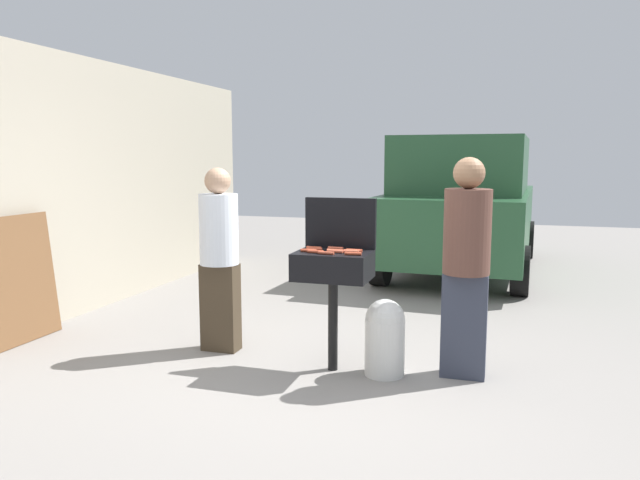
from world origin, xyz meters
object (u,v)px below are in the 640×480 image
object	(u,v)px
hot_dog_4	(336,248)
propane_tank	(385,336)
hot_dog_1	(351,252)
leaning_board	(18,280)
hot_dog_10	(335,251)
bbq_grill	(333,270)
hot_dog_0	(352,251)
parked_minivan	(463,204)
hot_dog_8	(314,249)
hot_dog_2	(354,251)
person_right	(466,260)
hot_dog_9	(314,248)
hot_dog_5	(326,253)
person_left	(219,253)
hot_dog_6	(353,254)
hot_dog_11	(335,251)
hot_dog_3	(315,252)
hot_dog_7	(309,250)

from	to	relation	value
hot_dog_4	propane_tank	xyz separation A→B (m)	(0.44, -0.10, -0.67)
hot_dog_1	leaning_board	xyz separation A→B (m)	(-3.16, -0.13, -0.39)
hot_dog_4	hot_dog_10	size ratio (longest dim) A/B	1.00
bbq_grill	hot_dog_0	xyz separation A→B (m)	(0.15, 0.01, 0.16)
parked_minivan	hot_dog_8	bearing A→B (deg)	82.91
bbq_grill	hot_dog_1	xyz separation A→B (m)	(0.15, -0.02, 0.16)
leaning_board	hot_dog_8	bearing A→B (deg)	3.29
hot_dog_10	parked_minivan	bearing A→B (deg)	82.26
hot_dog_2	person_right	size ratio (longest dim) A/B	0.07
hot_dog_2	hot_dog_4	distance (m)	0.19
hot_dog_9	leaning_board	xyz separation A→B (m)	(-2.82, -0.23, -0.39)
hot_dog_5	hot_dog_1	bearing A→B (deg)	35.64
bbq_grill	person_right	distance (m)	1.05
person_left	hot_dog_4	bearing A→B (deg)	0.16
hot_dog_0	hot_dog_2	world-z (taller)	same
hot_dog_0	person_left	xyz separation A→B (m)	(-1.26, 0.19, -0.10)
bbq_grill	parked_minivan	distance (m)	4.85
hot_dog_6	hot_dog_8	distance (m)	0.38
hot_dog_1	leaning_board	distance (m)	3.19
hot_dog_0	hot_dog_4	size ratio (longest dim) A/B	1.00
hot_dog_11	propane_tank	world-z (taller)	hot_dog_11
hot_dog_6	propane_tank	bearing A→B (deg)	28.01
hot_dog_8	person_left	size ratio (longest dim) A/B	0.08
hot_dog_0	hot_dog_1	distance (m)	0.03
bbq_grill	hot_dog_4	xyz separation A→B (m)	(-0.01, 0.11, 0.16)
leaning_board	hot_dog_5	bearing A→B (deg)	0.12
hot_dog_1	hot_dog_3	size ratio (longest dim) A/B	1.00
hot_dog_5	hot_dog_6	world-z (taller)	same
hot_dog_0	hot_dog_2	distance (m)	0.03
propane_tank	hot_dog_11	bearing A→B (deg)	-177.77
hot_dog_1	parked_minivan	bearing A→B (deg)	83.66
hot_dog_5	hot_dog_11	world-z (taller)	same
hot_dog_2	propane_tank	size ratio (longest dim) A/B	0.21
hot_dog_0	hot_dog_2	bearing A→B (deg)	74.05
hot_dog_3	person_left	distance (m)	1.04
bbq_grill	hot_dog_6	distance (m)	0.28
hot_dog_6	propane_tank	size ratio (longest dim) A/B	0.21
hot_dog_3	hot_dog_11	bearing A→B (deg)	37.25
bbq_grill	hot_dog_0	size ratio (longest dim) A/B	7.53
hot_dog_7	hot_dog_9	bearing A→B (deg)	90.69
propane_tank	parked_minivan	distance (m)	4.85
person_left	parked_minivan	xyz separation A→B (m)	(1.80, 4.60, 0.13)
hot_dog_5	propane_tank	world-z (taller)	hot_dog_5
hot_dog_0	hot_dog_4	world-z (taller)	same
hot_dog_4	hot_dog_7	bearing A→B (deg)	-135.03
bbq_grill	hot_dog_3	distance (m)	0.22
hot_dog_11	hot_dog_10	bearing A→B (deg)	-74.60
hot_dog_6	hot_dog_4	bearing A→B (deg)	131.78
hot_dog_9	person_right	distance (m)	1.22
hot_dog_8	person_left	world-z (taller)	person_left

